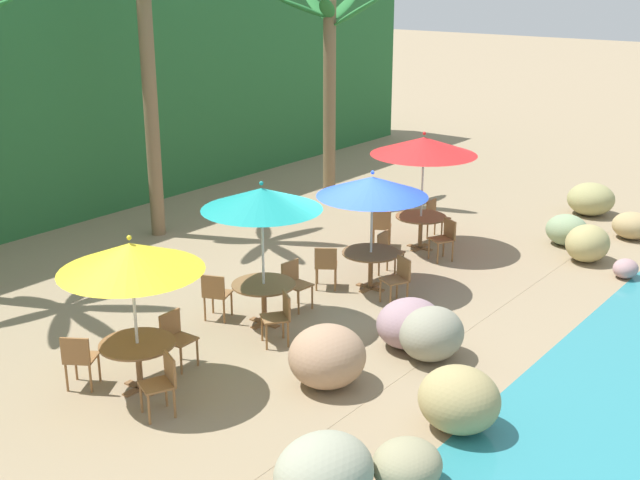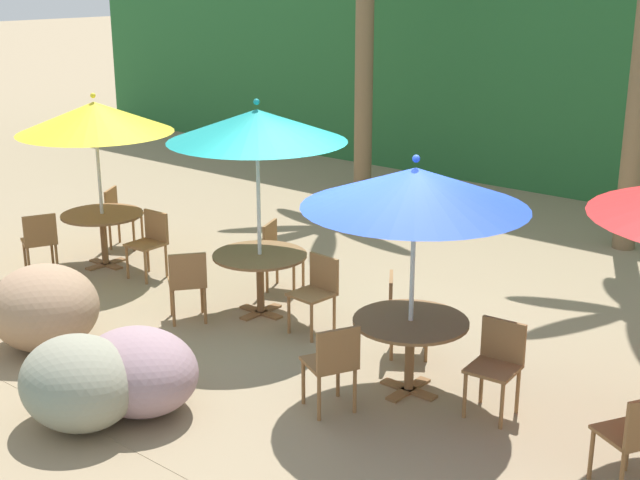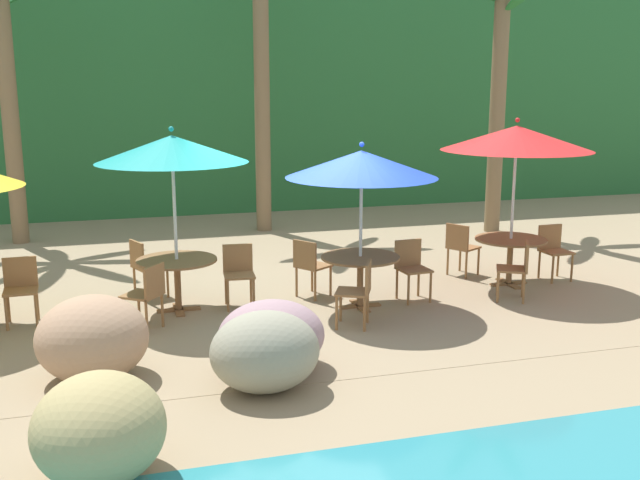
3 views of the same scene
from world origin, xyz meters
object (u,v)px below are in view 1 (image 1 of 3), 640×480
(umbrella_yellow, at_px, (131,257))
(palm_tree_third, at_px, (329,69))
(chair_yellow_left, at_px, (163,380))
(chair_teal_seaward, at_px, (294,281))
(dining_table_red, at_px, (421,222))
(chair_red_inland, at_px, (381,226))
(umbrella_blue, at_px, (372,187))
(palm_tree_second, at_px, (148,57))
(chair_yellow_seaward, at_px, (176,335))
(chair_blue_left, at_px, (398,277))
(dining_table_teal, at_px, (264,290))
(dining_table_blue, at_px, (371,258))
(chair_red_seaward, at_px, (435,216))
(umbrella_red, at_px, (424,146))
(chair_red_left, at_px, (445,237))
(chair_yellow_inland, at_px, (79,357))
(chair_blue_seaward, at_px, (387,250))
(chair_teal_left, at_px, (280,315))
(chair_teal_inland, at_px, (216,293))
(chair_blue_inland, at_px, (326,264))
(dining_table_yellow, at_px, (138,351))
(umbrella_teal, at_px, (262,199))

(umbrella_yellow, relative_size, palm_tree_third, 0.45)
(chair_yellow_left, height_order, palm_tree_third, palm_tree_third)
(chair_teal_seaward, xyz_separation_m, dining_table_red, (4.25, -0.08, 0.10))
(chair_yellow_left, height_order, chair_red_inland, same)
(umbrella_blue, height_order, palm_tree_second, palm_tree_second)
(chair_yellow_seaward, bearing_deg, chair_blue_left, -17.94)
(dining_table_teal, height_order, dining_table_blue, same)
(chair_red_seaward, bearing_deg, palm_tree_second, 125.19)
(chair_yellow_seaward, relative_size, umbrella_red, 0.34)
(umbrella_red, relative_size, chair_red_left, 2.97)
(chair_yellow_inland, bearing_deg, umbrella_yellow, -51.79)
(dining_table_teal, distance_m, palm_tree_second, 6.66)
(chair_blue_left, distance_m, chair_red_seaward, 4.01)
(chair_blue_seaward, bearing_deg, chair_blue_left, -139.09)
(chair_red_seaward, distance_m, chair_red_inland, 1.46)
(chair_red_left, bearing_deg, chair_teal_left, 178.84)
(umbrella_blue, bearing_deg, chair_teal_inland, 156.05)
(chair_blue_inland, distance_m, dining_table_red, 3.19)
(chair_blue_left, height_order, umbrella_red, umbrella_red)
(umbrella_yellow, xyz_separation_m, chair_yellow_left, (-0.26, -0.81, -1.53))
(chair_teal_left, xyz_separation_m, chair_red_seaward, (6.38, 0.81, 0.00))
(chair_red_left, bearing_deg, chair_blue_left, -169.22)
(dining_table_yellow, height_order, palm_tree_third, palm_tree_third)
(dining_table_yellow, distance_m, palm_tree_second, 8.17)
(dining_table_teal, bearing_deg, dining_table_yellow, -177.98)
(chair_yellow_inland, distance_m, umbrella_blue, 6.15)
(umbrella_red, bearing_deg, chair_blue_seaward, -170.27)
(dining_table_blue, distance_m, palm_tree_third, 6.84)
(chair_blue_seaward, distance_m, umbrella_red, 2.53)
(dining_table_yellow, height_order, chair_teal_inland, chair_teal_inland)
(chair_yellow_inland, distance_m, chair_red_seaward, 9.35)
(dining_table_red, relative_size, chair_red_left, 1.26)
(dining_table_blue, height_order, palm_tree_third, palm_tree_third)
(palm_tree_second, bearing_deg, chair_teal_inland, -120.99)
(dining_table_teal, xyz_separation_m, palm_tree_second, (2.30, 5.25, 3.40))
(dining_table_teal, distance_m, chair_blue_seaward, 3.33)
(chair_yellow_left, xyz_separation_m, umbrella_red, (8.22, 0.86, 1.77))
(dining_table_teal, relative_size, chair_red_seaward, 1.26)
(chair_red_inland, bearing_deg, dining_table_yellow, -174.30)
(chair_red_left, xyz_separation_m, palm_tree_second, (-2.48, 6.09, 3.50))
(umbrella_red, bearing_deg, chair_teal_inland, 171.70)
(umbrella_teal, distance_m, chair_blue_inland, 2.58)
(umbrella_red, relative_size, palm_tree_third, 0.49)
(chair_red_left, bearing_deg, chair_teal_seaward, 167.56)
(chair_teal_left, height_order, dining_table_red, chair_teal_left)
(dining_table_blue, bearing_deg, chair_blue_left, -109.61)
(dining_table_teal, bearing_deg, palm_tree_third, 28.92)
(chair_teal_left, relative_size, umbrella_red, 0.34)
(chair_teal_left, xyz_separation_m, dining_table_blue, (2.91, 0.21, 0.10))
(chair_teal_inland, bearing_deg, dining_table_yellow, -160.82)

